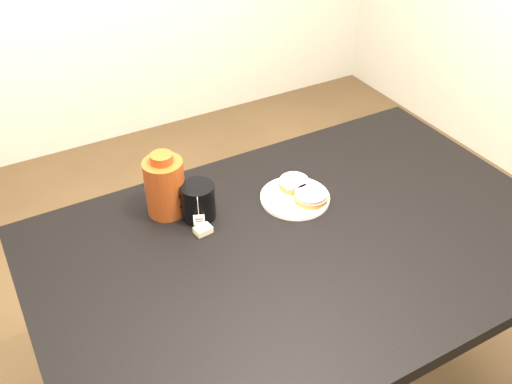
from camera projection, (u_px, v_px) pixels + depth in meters
table at (304, 263)px, 1.55m from camera, size 1.40×0.90×0.75m
plate at (295, 197)px, 1.63m from camera, size 0.20×0.20×0.01m
bagel_back at (294, 183)px, 1.66m from camera, size 0.10×0.10×0.03m
bagel_front at (311, 197)px, 1.61m from camera, size 0.13×0.13×0.03m
mug at (197, 201)px, 1.54m from camera, size 0.15×0.12×0.10m
teabag_pouch at (203, 230)px, 1.52m from camera, size 0.05×0.04×0.02m
bagel_package at (165, 186)px, 1.54m from camera, size 0.12×0.12×0.19m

